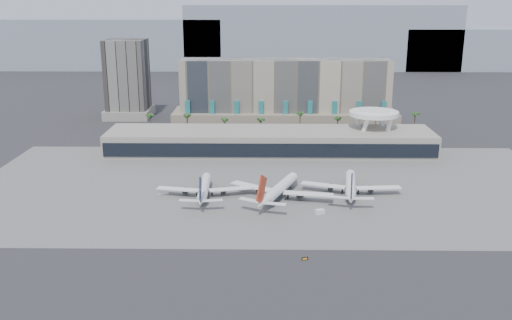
{
  "coord_description": "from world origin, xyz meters",
  "views": [
    {
      "loc": [
        -3.16,
        -180.89,
        80.12
      ],
      "look_at": [
        -6.31,
        40.0,
        16.08
      ],
      "focal_mm": 40.0,
      "sensor_mm": 36.0,
      "label": 1
    }
  ],
  "objects_px": {
    "airliner_right": "(351,185)",
    "service_vehicle_a": "(163,192)",
    "airliner_centre": "(279,189)",
    "taxiway_sign": "(305,259)",
    "airliner_left": "(204,188)",
    "service_vehicle_b": "(320,212)"
  },
  "relations": [
    {
      "from": "taxiway_sign",
      "to": "airliner_left",
      "type": "bearing_deg",
      "value": 104.31
    },
    {
      "from": "service_vehicle_a",
      "to": "service_vehicle_b",
      "type": "height_order",
      "value": "service_vehicle_a"
    },
    {
      "from": "airliner_centre",
      "to": "service_vehicle_a",
      "type": "bearing_deg",
      "value": -163.78
    },
    {
      "from": "airliner_right",
      "to": "service_vehicle_b",
      "type": "xyz_separation_m",
      "value": [
        -14.9,
        -22.86,
        -2.88
      ]
    },
    {
      "from": "airliner_centre",
      "to": "taxiway_sign",
      "type": "xyz_separation_m",
      "value": [
        6.72,
        -56.44,
        -3.54
      ]
    },
    {
      "from": "airliner_left",
      "to": "taxiway_sign",
      "type": "distance_m",
      "value": 69.55
    },
    {
      "from": "airliner_left",
      "to": "taxiway_sign",
      "type": "bearing_deg",
      "value": -58.73
    },
    {
      "from": "service_vehicle_b",
      "to": "taxiway_sign",
      "type": "distance_m",
      "value": 40.26
    },
    {
      "from": "service_vehicle_a",
      "to": "airliner_centre",
      "type": "bearing_deg",
      "value": -12.89
    },
    {
      "from": "airliner_right",
      "to": "service_vehicle_a",
      "type": "distance_m",
      "value": 78.38
    },
    {
      "from": "airliner_centre",
      "to": "service_vehicle_b",
      "type": "relative_size",
      "value": 12.72
    },
    {
      "from": "service_vehicle_b",
      "to": "taxiway_sign",
      "type": "xyz_separation_m",
      "value": [
        -8.35,
        -39.38,
        -0.41
      ]
    },
    {
      "from": "airliner_left",
      "to": "airliner_right",
      "type": "relative_size",
      "value": 0.95
    },
    {
      "from": "taxiway_sign",
      "to": "airliner_right",
      "type": "bearing_deg",
      "value": 51.02
    },
    {
      "from": "airliner_right",
      "to": "service_vehicle_a",
      "type": "relative_size",
      "value": 10.13
    },
    {
      "from": "airliner_centre",
      "to": "service_vehicle_a",
      "type": "distance_m",
      "value": 48.68
    },
    {
      "from": "service_vehicle_a",
      "to": "airliner_right",
      "type": "bearing_deg",
      "value": -6.52
    },
    {
      "from": "airliner_centre",
      "to": "taxiway_sign",
      "type": "bearing_deg",
      "value": -61.41
    },
    {
      "from": "airliner_centre",
      "to": "service_vehicle_a",
      "type": "xyz_separation_m",
      "value": [
        -48.36,
        4.72,
        -2.98
      ]
    },
    {
      "from": "airliner_left",
      "to": "service_vehicle_a",
      "type": "xyz_separation_m",
      "value": [
        -17.44,
        2.76,
        -2.53
      ]
    },
    {
      "from": "service_vehicle_a",
      "to": "taxiway_sign",
      "type": "xyz_separation_m",
      "value": [
        55.08,
        -61.16,
        -0.57
      ]
    },
    {
      "from": "taxiway_sign",
      "to": "airliner_centre",
      "type": "bearing_deg",
      "value": 78.29
    }
  ]
}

